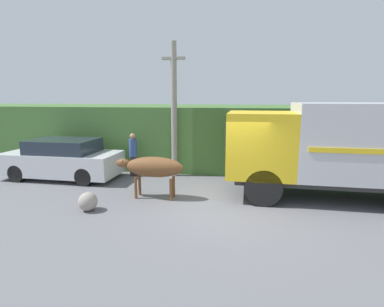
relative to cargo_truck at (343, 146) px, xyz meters
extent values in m
plane|color=slate|center=(-3.48, -1.48, -1.73)|extent=(60.00, 60.00, 0.00)
cube|color=#426B33|center=(-3.48, 5.14, -0.34)|extent=(32.00, 5.94, 2.77)
cube|color=#2D2D2D|center=(-0.08, 0.03, -1.08)|extent=(6.26, 1.84, 0.18)
cube|color=gold|center=(-2.46, 0.03, 0.00)|extent=(2.04, 2.30, 1.99)
cube|color=#232D38|center=(-3.50, 0.03, 0.36)|extent=(0.04, 1.95, 0.70)
cube|color=#BCBCC1|center=(0.94, 0.03, 0.15)|extent=(4.76, 2.30, 2.28)
cylinder|color=black|center=(-2.36, -0.87, -1.17)|extent=(1.11, 0.51, 1.11)
ellipsoid|color=brown|center=(-5.73, -0.88, -0.71)|extent=(1.86, 0.64, 0.64)
ellipsoid|color=brown|center=(-6.79, -0.88, -0.63)|extent=(0.48, 0.28, 0.28)
cone|color=#B7AD93|center=(-6.79, -0.99, -0.49)|extent=(0.06, 0.06, 0.11)
cone|color=#B7AD93|center=(-6.79, -0.77, -0.49)|extent=(0.06, 0.06, 0.11)
cylinder|color=brown|center=(-6.31, -1.06, -1.38)|extent=(0.09, 0.09, 0.69)
cylinder|color=brown|center=(-6.31, -0.71, -1.38)|extent=(0.09, 0.09, 0.69)
cylinder|color=brown|center=(-5.16, -1.06, -1.38)|extent=(0.09, 0.09, 0.69)
cylinder|color=brown|center=(-5.16, -0.71, -1.38)|extent=(0.09, 0.09, 0.69)
cube|color=silver|center=(-10.07, 0.74, -1.12)|extent=(4.50, 1.89, 0.86)
cube|color=#232D38|center=(-9.96, 0.74, -0.42)|extent=(2.47, 1.74, 0.52)
cylinder|color=black|center=(-11.47, -0.05, -1.40)|extent=(0.66, 0.30, 0.66)
cylinder|color=black|center=(-8.68, -0.05, -1.40)|extent=(0.66, 0.30, 0.66)
cube|color=#38332D|center=(-7.42, 1.58, -1.32)|extent=(0.32, 0.27, 0.81)
cylinder|color=#334C8C|center=(-7.42, 1.58, -0.56)|extent=(0.42, 0.42, 0.71)
sphere|color=#A87A56|center=(-7.42, 1.58, -0.09)|extent=(0.23, 0.23, 0.23)
cylinder|color=gray|center=(-5.78, 1.95, 0.92)|extent=(0.24, 0.24, 5.30)
cube|color=gray|center=(-5.78, 1.95, 2.94)|extent=(0.90, 0.19, 0.10)
sphere|color=gray|center=(-7.26, -2.31, -1.46)|extent=(0.54, 0.54, 0.54)
camera|label=1|loc=(-2.86, -9.72, 1.45)|focal=28.00mm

